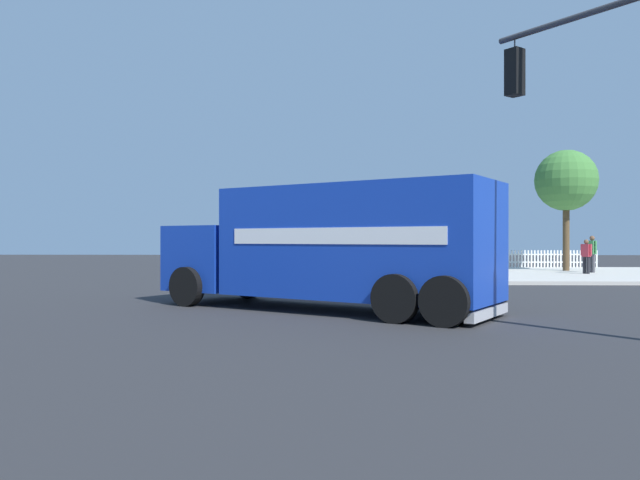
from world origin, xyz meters
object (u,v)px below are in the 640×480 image
(delivery_truck, at_px, (332,246))
(pedestrian_crossing, at_px, (586,254))
(shade_tree_near, at_px, (566,181))
(pedestrian_near_corner, at_px, (592,251))

(delivery_truck, distance_m, pedestrian_crossing, 17.48)
(pedestrian_crossing, bearing_deg, shade_tree_near, -92.76)
(delivery_truck, relative_size, shade_tree_near, 1.42)
(pedestrian_near_corner, relative_size, pedestrian_crossing, 1.11)
(delivery_truck, height_order, pedestrian_near_corner, delivery_truck)
(pedestrian_crossing, bearing_deg, delivery_truck, 49.24)
(pedestrian_crossing, distance_m, shade_tree_near, 4.53)
(pedestrian_near_corner, bearing_deg, pedestrian_crossing, 56.57)
(delivery_truck, xyz_separation_m, pedestrian_near_corner, (-12.12, -14.32, -0.40))
(shade_tree_near, bearing_deg, pedestrian_crossing, 87.24)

